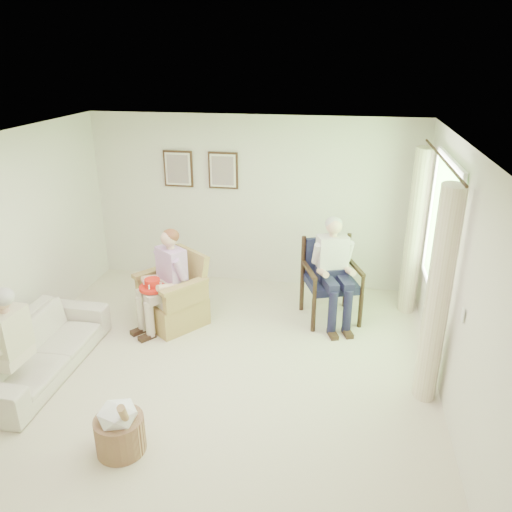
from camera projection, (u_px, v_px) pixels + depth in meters
name	position (u px, v px, depth m)	size (l,w,h in m)	color
floor	(209.00, 382.00, 5.57)	(5.50, 5.50, 0.00)	beige
back_wall	(253.00, 202.00, 7.58)	(5.00, 0.04, 2.60)	silver
front_wall	(61.00, 494.00, 2.57)	(5.00, 0.04, 2.60)	silver
right_wall	(462.00, 296.00, 4.67)	(0.04, 5.50, 2.60)	silver
ceiling	(199.00, 148.00, 4.58)	(5.00, 5.50, 0.02)	white
window	(442.00, 226.00, 5.66)	(0.13, 2.50, 1.63)	#2D6B23
curtain_left	(438.00, 298.00, 4.96)	(0.34, 0.34, 2.30)	beige
curtain_right	(415.00, 233.00, 6.74)	(0.34, 0.34, 2.30)	beige
framed_print_left	(178.00, 169.00, 7.55)	(0.45, 0.05, 0.55)	#382114
framed_print_right	(223.00, 171.00, 7.44)	(0.45, 0.05, 0.55)	#382114
wicker_armchair	(174.00, 301.00, 6.71)	(0.76, 0.76, 0.97)	tan
wood_armchair	(332.00, 276.00, 6.78)	(0.70, 0.66, 1.08)	black
sofa	(39.00, 349.00, 5.66)	(0.78, 1.99, 0.58)	beige
person_wicker	(168.00, 274.00, 6.42)	(0.40, 0.63, 1.32)	beige
person_dark	(332.00, 264.00, 6.52)	(0.40, 0.63, 1.43)	#191836
person_sofa	(4.00, 341.00, 5.05)	(0.42, 0.63, 1.25)	beige
red_hat	(153.00, 286.00, 6.35)	(0.35, 0.35, 0.14)	red
hatbox	(119.00, 427.00, 4.52)	(0.50, 0.50, 0.67)	tan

